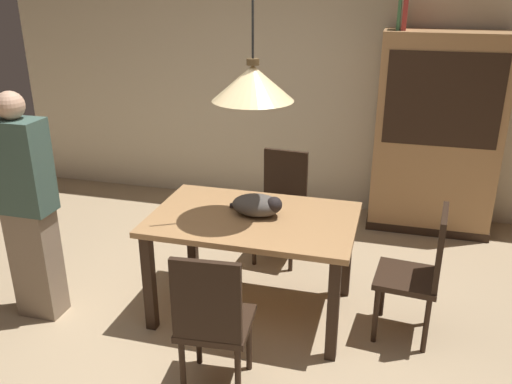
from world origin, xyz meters
name	(u,v)px	position (x,y,z in m)	size (l,w,h in m)	color
ground	(224,351)	(0.00, 0.00, 0.00)	(10.00, 10.00, 0.00)	tan
back_wall	(305,66)	(0.00, 2.65, 1.45)	(6.40, 0.10, 2.90)	beige
dining_table	(253,230)	(0.06, 0.51, 0.65)	(1.40, 0.90, 0.75)	#A87A4C
chair_near_front	(212,319)	(0.06, -0.37, 0.51)	(0.43, 0.43, 0.93)	black
chair_right_side	(420,269)	(1.19, 0.50, 0.51)	(0.44, 0.44, 0.93)	black
chair_far_back	(282,201)	(0.06, 1.38, 0.51)	(0.43, 0.43, 0.93)	black
cat_sleeping	(258,205)	(0.08, 0.53, 0.83)	(0.39, 0.24, 0.16)	#4C4742
pendant_lamp	(253,83)	(0.06, 0.51, 1.66)	(0.52, 0.52, 1.30)	beige
hutch_bookcase	(436,139)	(1.31, 2.32, 0.89)	(1.12, 0.45, 1.85)	#A87A4C
book_green_slim	(399,14)	(0.87, 2.32, 1.98)	(0.03, 0.20, 0.26)	#427A4C
book_red_tall	(405,13)	(0.92, 2.32, 1.99)	(0.04, 0.22, 0.28)	#B73833
person_standing	(28,209)	(-1.41, 0.09, 0.81)	(0.36, 0.22, 1.62)	#84705B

